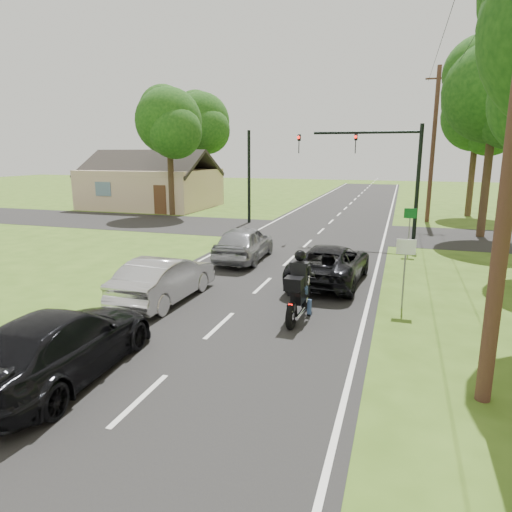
% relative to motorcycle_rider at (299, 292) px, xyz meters
% --- Properties ---
extents(ground, '(140.00, 140.00, 0.00)m').
position_rel_motorcycle_rider_xyz_m(ground, '(-1.92, -1.13, -0.79)').
color(ground, '#3A5818').
rests_on(ground, ground).
extents(road, '(8.00, 100.00, 0.01)m').
position_rel_motorcycle_rider_xyz_m(road, '(-1.92, 8.87, -0.78)').
color(road, black).
rests_on(road, ground).
extents(cross_road, '(60.00, 7.00, 0.01)m').
position_rel_motorcycle_rider_xyz_m(cross_road, '(-1.92, 14.87, -0.79)').
color(cross_road, black).
rests_on(cross_road, ground).
extents(motorcycle_rider, '(0.66, 2.34, 2.01)m').
position_rel_motorcycle_rider_xyz_m(motorcycle_rider, '(0.00, 0.00, 0.00)').
color(motorcycle_rider, black).
rests_on(motorcycle_rider, ground).
extents(dark_suv, '(2.55, 5.06, 1.37)m').
position_rel_motorcycle_rider_xyz_m(dark_suv, '(0.27, 4.06, -0.09)').
color(dark_suv, black).
rests_on(dark_suv, road).
extents(silver_sedan, '(1.63, 4.35, 1.42)m').
position_rel_motorcycle_rider_xyz_m(silver_sedan, '(-4.37, 0.34, -0.07)').
color(silver_sedan, silver).
rests_on(silver_sedan, road).
extents(silver_suv, '(1.97, 4.52, 1.52)m').
position_rel_motorcycle_rider_xyz_m(silver_suv, '(-3.81, 6.37, -0.02)').
color(silver_suv, gray).
rests_on(silver_suv, road).
extents(dark_car_behind, '(2.36, 5.11, 1.45)m').
position_rel_motorcycle_rider_xyz_m(dark_car_behind, '(-3.94, -4.81, -0.06)').
color(dark_car_behind, black).
rests_on(dark_car_behind, road).
extents(traffic_signal, '(6.38, 0.44, 6.00)m').
position_rel_motorcycle_rider_xyz_m(traffic_signal, '(1.42, 12.87, 3.35)').
color(traffic_signal, black).
rests_on(traffic_signal, ground).
extents(signal_pole_far, '(0.20, 0.20, 6.00)m').
position_rel_motorcycle_rider_xyz_m(signal_pole_far, '(-7.12, 16.87, 2.21)').
color(signal_pole_far, black).
rests_on(signal_pole_far, ground).
extents(utility_pole_far, '(1.60, 0.28, 10.00)m').
position_rel_motorcycle_rider_xyz_m(utility_pole_far, '(4.28, 20.87, 4.29)').
color(utility_pole_far, '#503024').
rests_on(utility_pole_far, ground).
extents(sign_white, '(0.55, 0.07, 2.12)m').
position_rel_motorcycle_rider_xyz_m(sign_white, '(2.78, 1.85, 0.81)').
color(sign_white, slate).
rests_on(sign_white, ground).
extents(sign_green, '(0.55, 0.07, 2.12)m').
position_rel_motorcycle_rider_xyz_m(sign_green, '(2.98, 9.85, 0.81)').
color(sign_green, slate).
rests_on(sign_green, ground).
extents(tree_row_d, '(5.76, 5.58, 10.45)m').
position_rel_motorcycle_rider_xyz_m(tree_row_d, '(7.18, 15.63, 6.64)').
color(tree_row_d, '#332316').
rests_on(tree_row_d, ground).
extents(tree_row_e, '(5.28, 5.12, 9.61)m').
position_rel_motorcycle_rider_xyz_m(tree_row_e, '(7.56, 24.65, 6.04)').
color(tree_row_e, '#332316').
rests_on(tree_row_e, ground).
extents(tree_left_near, '(5.12, 4.96, 9.22)m').
position_rel_motorcycle_rider_xyz_m(tree_left_near, '(-13.65, 18.65, 5.74)').
color(tree_left_near, '#332316').
rests_on(tree_left_near, ground).
extents(tree_left_far, '(5.76, 5.58, 10.14)m').
position_rel_motorcycle_rider_xyz_m(tree_left_far, '(-15.62, 28.63, 6.34)').
color(tree_left_far, '#332316').
rests_on(tree_left_far, ground).
extents(house, '(10.20, 8.00, 4.84)m').
position_rel_motorcycle_rider_xyz_m(house, '(-17.92, 22.87, 0.98)').
color(house, tan).
rests_on(house, ground).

